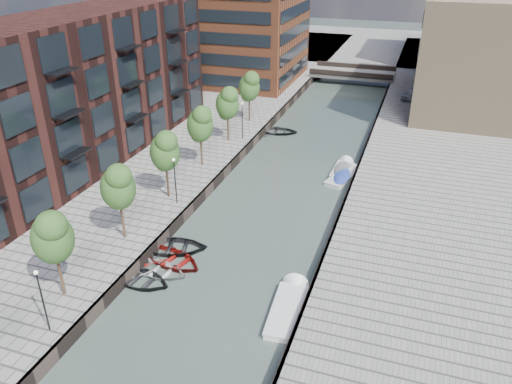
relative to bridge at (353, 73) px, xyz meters
The scene contains 28 objects.
water 32.03m from the bridge, 90.00° to the right, with size 300.00×300.00×0.00m, color #38473F.
quay_left 48.17m from the bridge, 138.37° to the right, with size 60.00×140.00×1.00m, color gray.
quay_right 35.79m from the bridge, 63.43° to the right, with size 20.00×140.00×1.00m, color gray.
quay_wall_left 32.59m from the bridge, 100.79° to the right, with size 0.25×140.00×1.00m, color #332823.
quay_wall_right 32.59m from the bridge, 79.21° to the right, with size 0.25×140.00×1.00m, color #332823.
far_closure 28.01m from the bridge, 90.00° to the left, with size 80.00×40.00×1.00m, color gray.
apartment_block 46.99m from the bridge, 115.46° to the right, with size 8.00×38.00×14.00m, color black.
tan_block_near 19.99m from the bridge, 32.01° to the right, with size 12.00×25.00×14.00m, color #9B805F.
tan_block_far 23.87m from the bridge, 45.00° to the left, with size 12.00×20.00×16.00m, color #9B805F.
bridge is the anchor object (origin of this frame).
tree_1 61.71m from the bridge, 97.93° to the right, with size 2.50×2.50×5.95m.
tree_2 54.81m from the bridge, 98.95° to the right, with size 2.50×2.50×5.95m.
tree_3 47.92m from the bridge, 100.25° to the right, with size 2.50×2.50×5.95m.
tree_4 41.08m from the bridge, 102.00° to the right, with size 2.50×2.50×5.95m.
tree_5 34.30m from the bridge, 104.44° to the right, with size 2.50×2.50×5.95m.
tree_6 27.63m from the bridge, 108.10° to the right, with size 2.50×2.50×5.95m.
lamp_0 64.44m from the bridge, 96.42° to the right, with size 0.24×0.24×4.12m.
lamp_1 48.58m from the bridge, 98.53° to the right, with size 0.24×0.24×4.12m.
lamp_2 32.87m from the bridge, 102.68° to the right, with size 0.24×0.24×4.12m.
sloop_0 57.65m from the bridge, 95.38° to the right, with size 3.39×4.74×0.98m, color black.
sloop_1 53.38m from the bridge, 95.31° to the right, with size 3.68×5.16×1.07m, color black.
sloop_2 54.79m from the bridge, 94.47° to the right, with size 3.47×4.86×1.01m, color maroon.
sloop_3 56.23m from the bridge, 94.77° to the right, with size 3.18×4.45×0.92m, color silver.
sloop_4 26.96m from the bridge, 99.91° to the right, with size 3.33×4.67×0.97m, color #232326.
motorboat_2 56.76m from the bridge, 84.96° to the right, with size 2.32×5.68×1.85m.
motorboat_3 36.88m from the bridge, 82.20° to the right, with size 3.00×4.98×1.57m.
motorboat_4 35.03m from the bridge, 82.60° to the right, with size 1.73×4.59×1.51m.
car 13.95m from the bridge, 46.88° to the right, with size 1.68×4.18×1.42m, color gray.
Camera 1 is at (11.01, -8.81, 21.06)m, focal length 35.00 mm.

